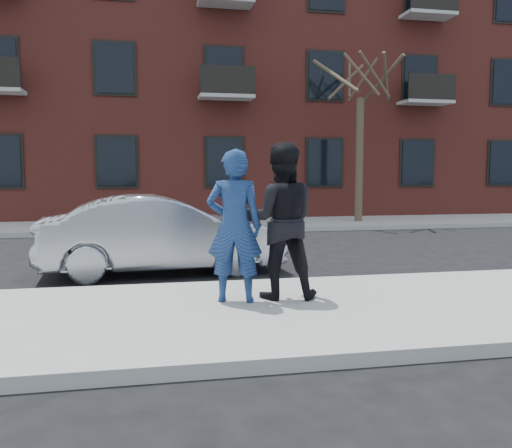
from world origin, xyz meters
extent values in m
plane|color=black|center=(0.00, 0.00, 0.00)|extent=(100.00, 100.00, 0.00)
cube|color=gray|center=(0.00, -0.25, 0.07)|extent=(50.00, 3.50, 0.15)
cube|color=#999691|center=(0.00, 1.55, 0.07)|extent=(50.00, 0.10, 0.15)
cube|color=gray|center=(0.00, 11.25, 0.07)|extent=(50.00, 3.50, 0.15)
cube|color=#999691|center=(0.00, 9.45, 0.07)|extent=(50.00, 0.10, 0.15)
cube|color=maroon|center=(2.00, 18.00, 6.00)|extent=(24.00, 10.00, 12.00)
cube|color=black|center=(-7.50, 12.94, 2.20)|extent=(1.30, 0.06, 1.70)
cube|color=black|center=(3.90, 12.94, 2.20)|extent=(1.30, 0.06, 1.70)
cube|color=black|center=(11.50, 12.94, 2.20)|extent=(1.30, 0.06, 1.70)
cube|color=black|center=(3.90, 12.94, 5.40)|extent=(1.30, 0.06, 1.70)
cube|color=black|center=(11.50, 12.94, 5.40)|extent=(1.30, 0.06, 1.70)
cylinder|color=#3D3124|center=(4.50, 11.00, 2.25)|extent=(0.26, 0.26, 4.20)
imported|color=#999BA3|center=(-2.42, 3.20, 0.71)|extent=(4.41, 1.81, 1.42)
imported|color=navy|center=(-1.57, 0.24, 1.14)|extent=(0.81, 0.63, 1.98)
cube|color=black|center=(-1.57, 0.46, 1.48)|extent=(0.10, 0.14, 0.08)
imported|color=black|center=(-0.94, 0.34, 1.19)|extent=(1.13, 0.94, 2.08)
cube|color=black|center=(-1.05, 0.54, 1.29)|extent=(0.07, 0.14, 0.06)
camera|label=1|loc=(-2.67, -6.65, 1.84)|focal=38.00mm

